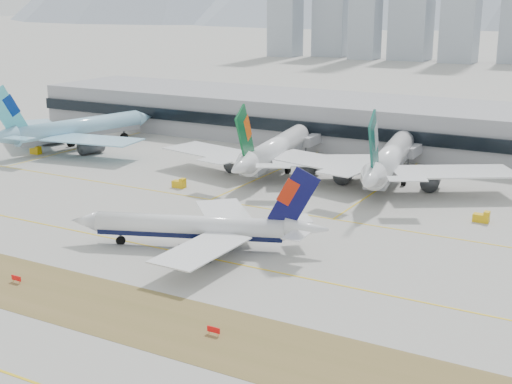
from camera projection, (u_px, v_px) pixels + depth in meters
The scene contains 12 objects.
ground at pixel (220, 250), 142.33m from camera, with size 3000.00×3000.00×0.00m, color #A29F97.
apron_markings at pixel (9, 368), 96.94m from camera, with size 360.00×122.22×0.06m.
taxiing_airliner at pixel (199, 228), 142.40m from camera, with size 50.83×43.00×17.79m.
widebody_korean at pixel (74, 130), 236.03m from camera, with size 64.53×64.26×23.62m.
widebody_eva at pixel (274, 152), 203.32m from camera, with size 65.04×64.33×23.48m.
widebody_cathay at pixel (389, 161), 190.28m from camera, with size 67.23×66.56×24.31m.
terminal at pixel (403, 126), 236.95m from camera, with size 280.00×43.10×15.00m.
hold_sign_left at pixel (16, 278), 125.74m from camera, with size 2.20×0.15×1.35m.
hold_sign_right at pixel (213, 330), 106.24m from camera, with size 2.20×0.15×1.35m.
gse_b at pixel (179, 184), 188.79m from camera, with size 3.55×2.00×2.60m.
gse_a at pixel (36, 151), 229.29m from camera, with size 3.55×2.00×2.60m.
gse_c at pixel (482, 218), 159.84m from camera, with size 3.55×2.00×2.60m.
Camera 1 is at (71.97, -113.51, 48.80)m, focal length 50.00 mm.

